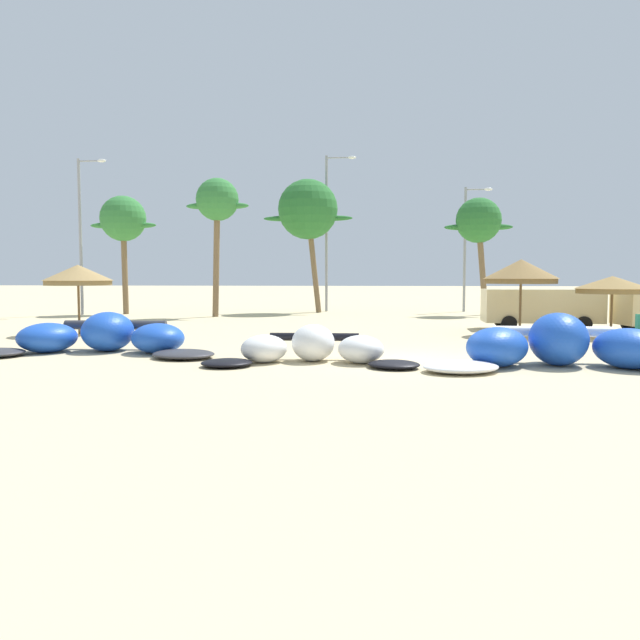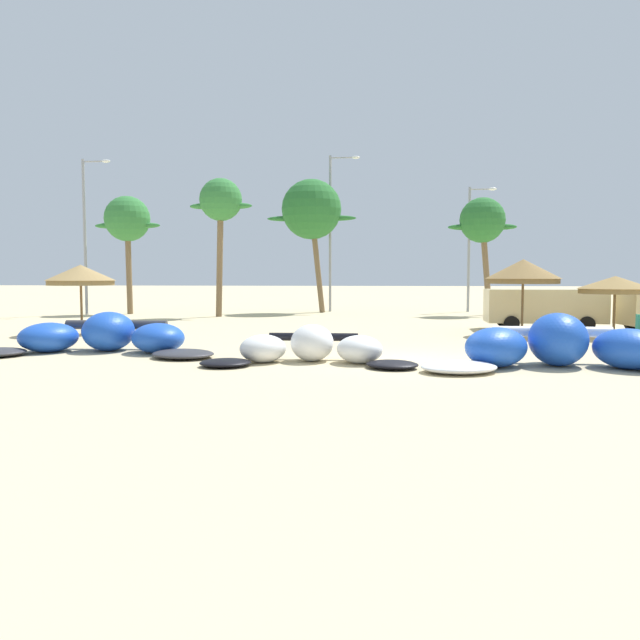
{
  "view_description": "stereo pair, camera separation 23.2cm",
  "coord_description": "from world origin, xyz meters",
  "px_view_note": "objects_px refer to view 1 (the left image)",
  "views": [
    {
      "loc": [
        -0.98,
        -18.32,
        2.46
      ],
      "look_at": [
        -2.87,
        2.0,
        1.0
      ],
      "focal_mm": 34.94,
      "sensor_mm": 36.0,
      "label": 1
    },
    {
      "loc": [
        -0.75,
        -18.3,
        2.46
      ],
      "look_at": [
        -2.87,
        2.0,
        1.0
      ],
      "focal_mm": 34.94,
      "sensor_mm": 36.0,
      "label": 2
    }
  ],
  "objects_px": {
    "kite_far_left": "(103,337)",
    "lamppost_west_center": "(329,225)",
    "kite_left": "(312,348)",
    "palm_center_left": "(479,222)",
    "beach_umbrella_middle": "(521,271)",
    "beach_umbrella_near_van": "(78,275)",
    "palm_left": "(217,203)",
    "kite_left_of_center": "(562,347)",
    "lamppost_west": "(82,228)",
    "beach_umbrella_near_palms": "(612,285)",
    "palm_left_of_gap": "(308,210)",
    "parked_car_second": "(539,306)",
    "palm_leftmost": "(123,220)",
    "lamppost_east_center": "(467,242)"
  },
  "relations": [
    {
      "from": "palm_left",
      "to": "parked_car_second",
      "type": "bearing_deg",
      "value": -23.52
    },
    {
      "from": "lamppost_east_center",
      "to": "kite_far_left",
      "type": "bearing_deg",
      "value": -121.45
    },
    {
      "from": "beach_umbrella_middle",
      "to": "palm_center_left",
      "type": "relative_size",
      "value": 0.43
    },
    {
      "from": "kite_far_left",
      "to": "beach_umbrella_near_van",
      "type": "relative_size",
      "value": 2.83
    },
    {
      "from": "lamppost_west",
      "to": "palm_center_left",
      "type": "bearing_deg",
      "value": 4.83
    },
    {
      "from": "kite_left_of_center",
      "to": "lamppost_west",
      "type": "distance_m",
      "value": 31.35
    },
    {
      "from": "lamppost_west",
      "to": "beach_umbrella_middle",
      "type": "bearing_deg",
      "value": -25.32
    },
    {
      "from": "beach_umbrella_near_van",
      "to": "palm_left_of_gap",
      "type": "relative_size",
      "value": 0.33
    },
    {
      "from": "kite_left",
      "to": "kite_left_of_center",
      "type": "height_order",
      "value": "kite_left_of_center"
    },
    {
      "from": "kite_far_left",
      "to": "beach_umbrella_near_palms",
      "type": "xyz_separation_m",
      "value": [
        18.05,
        6.75,
        1.6
      ]
    },
    {
      "from": "parked_car_second",
      "to": "palm_left_of_gap",
      "type": "bearing_deg",
      "value": 134.68
    },
    {
      "from": "kite_left",
      "to": "beach_umbrella_middle",
      "type": "bearing_deg",
      "value": 48.71
    },
    {
      "from": "beach_umbrella_near_van",
      "to": "beach_umbrella_near_palms",
      "type": "relative_size",
      "value": 1.01
    },
    {
      "from": "beach_umbrella_near_palms",
      "to": "kite_left",
      "type": "bearing_deg",
      "value": -142.93
    },
    {
      "from": "kite_left",
      "to": "lamppost_west",
      "type": "xyz_separation_m",
      "value": [
        -16.52,
        20.14,
        4.98
      ]
    },
    {
      "from": "palm_left_of_gap",
      "to": "kite_left",
      "type": "bearing_deg",
      "value": -83.32
    },
    {
      "from": "parked_car_second",
      "to": "kite_left_of_center",
      "type": "bearing_deg",
      "value": -101.21
    },
    {
      "from": "kite_far_left",
      "to": "beach_umbrella_near_van",
      "type": "height_order",
      "value": "beach_umbrella_near_van"
    },
    {
      "from": "kite_left",
      "to": "palm_left_of_gap",
      "type": "distance_m",
      "value": 24.86
    },
    {
      "from": "parked_car_second",
      "to": "lamppost_east_center",
      "type": "distance_m",
      "value": 14.58
    },
    {
      "from": "beach_umbrella_near_palms",
      "to": "parked_car_second",
      "type": "bearing_deg",
      "value": 120.65
    },
    {
      "from": "kite_left_of_center",
      "to": "beach_umbrella_middle",
      "type": "bearing_deg",
      "value": 84.38
    },
    {
      "from": "kite_left",
      "to": "lamppost_east_center",
      "type": "xyz_separation_m",
      "value": [
        7.87,
        25.84,
        4.33
      ]
    },
    {
      "from": "lamppost_east_center",
      "to": "palm_center_left",
      "type": "bearing_deg",
      "value": -87.42
    },
    {
      "from": "kite_left",
      "to": "beach_umbrella_near_van",
      "type": "distance_m",
      "value": 13.17
    },
    {
      "from": "palm_center_left",
      "to": "beach_umbrella_middle",
      "type": "bearing_deg",
      "value": -91.64
    },
    {
      "from": "kite_left",
      "to": "palm_center_left",
      "type": "xyz_separation_m",
      "value": [
        8.03,
        22.22,
        5.36
      ]
    },
    {
      "from": "kite_far_left",
      "to": "kite_left",
      "type": "height_order",
      "value": "kite_far_left"
    },
    {
      "from": "beach_umbrella_middle",
      "to": "beach_umbrella_near_van",
      "type": "bearing_deg",
      "value": -176.33
    },
    {
      "from": "parked_car_second",
      "to": "palm_center_left",
      "type": "distance_m",
      "value": 11.49
    },
    {
      "from": "palm_left",
      "to": "lamppost_west_center",
      "type": "height_order",
      "value": "lamppost_west_center"
    },
    {
      "from": "palm_leftmost",
      "to": "lamppost_west",
      "type": "relative_size",
      "value": 0.78
    },
    {
      "from": "kite_far_left",
      "to": "palm_left",
      "type": "relative_size",
      "value": 1.0
    },
    {
      "from": "palm_left",
      "to": "kite_left_of_center",
      "type": "bearing_deg",
      "value": -53.37
    },
    {
      "from": "beach_umbrella_near_van",
      "to": "palm_center_left",
      "type": "relative_size",
      "value": 0.4
    },
    {
      "from": "palm_leftmost",
      "to": "palm_left_of_gap",
      "type": "relative_size",
      "value": 0.85
    },
    {
      "from": "lamppost_west",
      "to": "lamppost_east_center",
      "type": "height_order",
      "value": "lamppost_west"
    },
    {
      "from": "kite_far_left",
      "to": "palm_leftmost",
      "type": "height_order",
      "value": "palm_leftmost"
    },
    {
      "from": "lamppost_east_center",
      "to": "beach_umbrella_near_van",
      "type": "bearing_deg",
      "value": -135.27
    },
    {
      "from": "kite_left",
      "to": "palm_leftmost",
      "type": "relative_size",
      "value": 0.83
    },
    {
      "from": "kite_left",
      "to": "lamppost_west",
      "type": "distance_m",
      "value": 26.52
    },
    {
      "from": "palm_left",
      "to": "palm_leftmost",
      "type": "bearing_deg",
      "value": 163.12
    },
    {
      "from": "kite_far_left",
      "to": "lamppost_west_center",
      "type": "relative_size",
      "value": 0.78
    },
    {
      "from": "beach_umbrella_near_van",
      "to": "beach_umbrella_middle",
      "type": "xyz_separation_m",
      "value": [
        18.25,
        1.17,
        0.15
      ]
    },
    {
      "from": "palm_left",
      "to": "lamppost_east_center",
      "type": "xyz_separation_m",
      "value": [
        15.53,
        6.73,
        -2.02
      ]
    },
    {
      "from": "kite_far_left",
      "to": "lamppost_west_center",
      "type": "bearing_deg",
      "value": 77.13
    },
    {
      "from": "kite_left_of_center",
      "to": "lamppost_west",
      "type": "height_order",
      "value": "lamppost_west"
    },
    {
      "from": "kite_far_left",
      "to": "lamppost_west",
      "type": "bearing_deg",
      "value": 117.49
    },
    {
      "from": "kite_left_of_center",
      "to": "lamppost_west",
      "type": "relative_size",
      "value": 0.82
    },
    {
      "from": "beach_umbrella_middle",
      "to": "parked_car_second",
      "type": "height_order",
      "value": "beach_umbrella_middle"
    }
  ]
}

